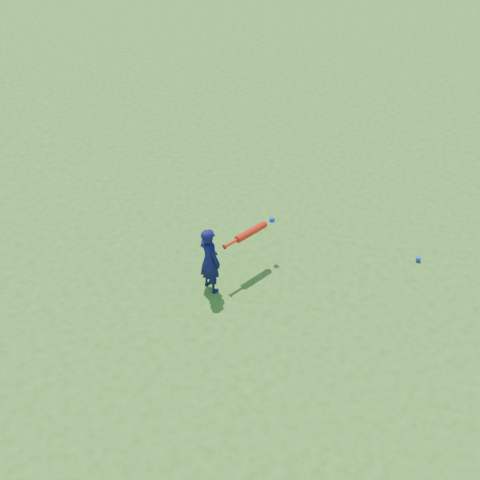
% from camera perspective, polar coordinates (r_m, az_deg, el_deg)
% --- Properties ---
extents(ground, '(80.00, 80.00, 0.00)m').
position_cam_1_polar(ground, '(6.83, -2.73, -5.02)').
color(ground, '#2E6B19').
rests_on(ground, ground).
extents(child, '(0.25, 0.36, 0.93)m').
position_cam_1_polar(child, '(6.51, -3.25, -2.13)').
color(child, '#0E0E43').
rests_on(child, ground).
extents(ground_ball_blue, '(0.07, 0.07, 0.07)m').
position_cam_1_polar(ground_ball_blue, '(7.56, 18.48, -1.97)').
color(ground_ball_blue, '#0C21D9').
rests_on(ground_ball_blue, ground).
extents(bat_swing, '(0.86, 0.17, 0.10)m').
position_cam_1_polar(bat_swing, '(6.74, 1.39, 0.99)').
color(bat_swing, red).
rests_on(bat_swing, ground).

